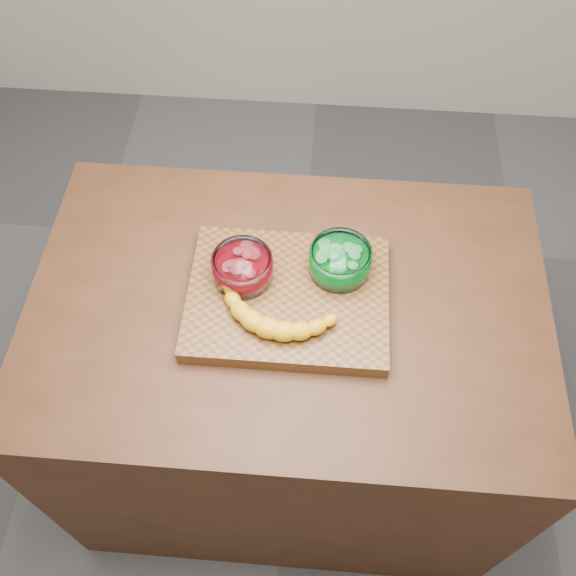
{
  "coord_description": "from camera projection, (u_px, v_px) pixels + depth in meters",
  "views": [
    {
      "loc": [
        0.06,
        -0.79,
        2.14
      ],
      "look_at": [
        0.0,
        0.0,
        0.96
      ],
      "focal_mm": 40.0,
      "sensor_mm": 36.0,
      "label": 1
    }
  ],
  "objects": [
    {
      "name": "cutting_board",
      "position": [
        288.0,
        298.0,
        1.45
      ],
      "size": [
        0.45,
        0.35,
        0.04
      ],
      "primitive_type": "cube",
      "color": "brown",
      "rests_on": "counter"
    },
    {
      "name": "banana",
      "position": [
        278.0,
        310.0,
        1.38
      ],
      "size": [
        0.3,
        0.17,
        0.04
      ],
      "primitive_type": null,
      "color": "gold",
      "rests_on": "cutting_board"
    },
    {
      "name": "counter",
      "position": [
        288.0,
        387.0,
        1.84
      ],
      "size": [
        1.2,
        0.8,
        0.9
      ],
      "primitive_type": "cube",
      "color": "#472715",
      "rests_on": "ground"
    },
    {
      "name": "ground",
      "position": [
        288.0,
        442.0,
        2.21
      ],
      "size": [
        3.5,
        3.5,
        0.0
      ],
      "primitive_type": "plane",
      "color": "#515155",
      "rests_on": "ground"
    },
    {
      "name": "bowl_green",
      "position": [
        340.0,
        261.0,
        1.44
      ],
      "size": [
        0.14,
        0.14,
        0.07
      ],
      "color": "white",
      "rests_on": "cutting_board"
    },
    {
      "name": "bowl_red",
      "position": [
        243.0,
        268.0,
        1.43
      ],
      "size": [
        0.14,
        0.14,
        0.06
      ],
      "color": "white",
      "rests_on": "cutting_board"
    }
  ]
}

